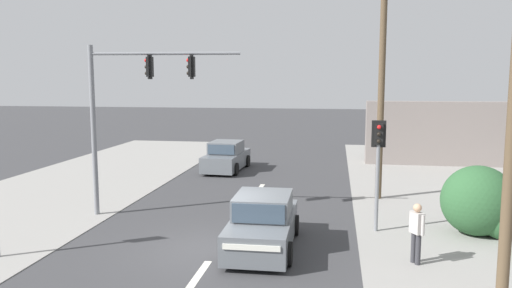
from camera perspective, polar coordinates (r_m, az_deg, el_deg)
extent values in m
plane|color=#3A3A3D|center=(14.46, -4.64, -12.11)|extent=(140.00, 140.00, 0.00)
cube|color=silver|center=(12.65, -6.87, -15.04)|extent=(0.20, 2.40, 0.01)
cube|color=silver|center=(17.24, -2.24, -8.84)|extent=(0.20, 2.40, 0.01)
cube|color=silver|center=(22.01, 0.34, -5.25)|extent=(0.20, 2.40, 0.01)
cube|color=gray|center=(21.42, -24.70, -6.27)|extent=(8.00, 40.00, 0.02)
cylinder|color=brown|center=(20.46, 14.18, 7.46)|extent=(0.26, 0.26, 9.85)
cylinder|color=slate|center=(18.44, -18.06, 1.35)|extent=(0.18, 0.18, 6.00)
cylinder|color=slate|center=(17.53, -10.43, 10.14)|extent=(5.19, 0.53, 0.11)
cube|color=black|center=(17.66, -12.04, 8.62)|extent=(0.22, 0.28, 0.68)
cube|color=black|center=(17.66, -12.04, 8.62)|extent=(0.08, 0.44, 0.84)
sphere|color=red|center=(17.70, -12.44, 9.32)|extent=(0.13, 0.13, 0.13)
sphere|color=black|center=(17.69, -12.42, 8.61)|extent=(0.13, 0.13, 0.13)
sphere|color=black|center=(17.69, -12.40, 7.89)|extent=(0.13, 0.13, 0.13)
cube|color=black|center=(17.30, -7.36, 8.75)|extent=(0.22, 0.28, 0.68)
cube|color=black|center=(17.30, -7.36, 8.75)|extent=(0.08, 0.44, 0.84)
sphere|color=red|center=(17.33, -7.76, 9.47)|extent=(0.13, 0.13, 0.13)
sphere|color=black|center=(17.33, -7.75, 8.74)|extent=(0.13, 0.13, 0.13)
sphere|color=black|center=(17.32, -7.74, 8.01)|extent=(0.13, 0.13, 0.13)
cylinder|color=slate|center=(16.26, 13.66, -4.97)|extent=(0.12, 0.12, 2.80)
cube|color=black|center=(15.98, 13.85, 1.14)|extent=(0.27, 0.21, 0.68)
cube|color=black|center=(15.98, 13.85, 1.14)|extent=(0.44, 0.05, 0.84)
sphere|color=red|center=(15.84, 13.90, 1.88)|extent=(0.13, 0.13, 0.13)
sphere|color=black|center=(15.86, 13.87, 1.09)|extent=(0.13, 0.13, 0.13)
sphere|color=black|center=(15.89, 13.85, 0.30)|extent=(0.13, 0.13, 0.13)
ellipsoid|color=#2D5B33|center=(16.98, 24.02, -5.93)|extent=(2.23, 2.00, 2.19)
ellipsoid|color=#2D5B33|center=(16.93, 26.26, -7.43)|extent=(1.22, 1.11, 1.42)
cube|color=gray|center=(30.38, 23.81, 1.05)|extent=(12.00, 1.00, 3.60)
cube|color=slate|center=(14.54, 0.78, -9.73)|extent=(1.75, 4.22, 0.80)
cube|color=slate|center=(14.40, 0.81, -6.97)|extent=(1.58, 1.92, 0.62)
cube|color=#384756|center=(13.47, 0.25, -7.99)|extent=(1.44, 0.08, 0.53)
cube|color=#384756|center=(15.33, 1.30, -6.08)|extent=(1.40, 0.08, 0.50)
cube|color=white|center=(12.49, -0.56, -11.78)|extent=(1.45, 0.06, 0.14)
cylinder|color=black|center=(13.30, 3.72, -12.41)|extent=(0.20, 0.64, 0.64)
cylinder|color=black|center=(13.53, -3.63, -12.05)|extent=(0.20, 0.64, 0.64)
cylinder|color=black|center=(15.76, 4.53, -9.23)|extent=(0.20, 0.64, 0.64)
cylinder|color=black|center=(15.96, -1.64, -8.99)|extent=(0.20, 0.64, 0.64)
cube|color=slate|center=(26.69, -3.40, -1.86)|extent=(1.90, 4.28, 0.80)
cube|color=slate|center=(26.54, -3.44, -0.36)|extent=(1.65, 1.97, 0.62)
cube|color=#384756|center=(27.47, -2.90, -0.09)|extent=(1.44, 0.13, 0.53)
cube|color=#384756|center=(25.61, -4.01, -0.65)|extent=(1.41, 0.13, 0.50)
cube|color=white|center=(28.69, -2.29, -0.84)|extent=(1.45, 0.11, 0.14)
cylinder|color=black|center=(28.19, -4.37, -1.82)|extent=(0.22, 0.65, 0.64)
cylinder|color=black|center=(27.77, -0.99, -1.94)|extent=(0.22, 0.65, 0.64)
cylinder|color=black|center=(25.74, -5.99, -2.73)|extent=(0.22, 0.65, 0.64)
cylinder|color=black|center=(25.27, -2.31, -2.88)|extent=(0.22, 0.65, 0.64)
cylinder|color=#333338|center=(14.04, 17.57, -11.23)|extent=(0.14, 0.14, 0.84)
cylinder|color=#333338|center=(13.91, 18.03, -11.43)|extent=(0.14, 0.14, 0.84)
cube|color=#B7B2AD|center=(13.77, 17.91, -8.57)|extent=(0.37, 0.42, 0.56)
sphere|color=tan|center=(13.67, 17.98, -6.95)|extent=(0.22, 0.22, 0.22)
cylinder|color=#B7B2AD|center=(13.95, 17.31, -8.34)|extent=(0.09, 0.09, 0.54)
cylinder|color=#B7B2AD|center=(13.59, 18.53, -8.80)|extent=(0.09, 0.09, 0.54)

